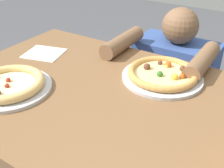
{
  "coord_description": "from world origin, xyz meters",
  "views": [
    {
      "loc": [
        0.41,
        -0.65,
        1.26
      ],
      "look_at": [
        -0.02,
        0.02,
        0.78
      ],
      "focal_mm": 43.77,
      "sensor_mm": 36.0,
      "label": 1
    }
  ],
  "objects": [
    {
      "name": "dining_table",
      "position": [
        0.0,
        0.0,
        0.63
      ],
      "size": [
        1.26,
        0.78,
        0.75
      ],
      "color": "brown",
      "rests_on": "ground"
    },
    {
      "name": "pizza_near",
      "position": [
        -0.33,
        -0.16,
        0.77
      ],
      "size": [
        0.29,
        0.29,
        0.04
      ],
      "color": "#B7B7BC",
      "rests_on": "dining_table"
    },
    {
      "name": "pizza_far",
      "position": [
        0.09,
        0.2,
        0.77
      ],
      "size": [
        0.3,
        0.3,
        0.04
      ],
      "color": "#B7B7BC",
      "rests_on": "dining_table"
    },
    {
      "name": "paper_napkin",
      "position": [
        -0.44,
        0.12,
        0.75
      ],
      "size": [
        0.19,
        0.18,
        0.0
      ],
      "primitive_type": "cube",
      "rotation": [
        0.0,
        0.0,
        0.27
      ],
      "color": "white",
      "rests_on": "dining_table"
    },
    {
      "name": "diner_seated",
      "position": [
        0.01,
        0.58,
        0.4
      ],
      "size": [
        0.43,
        0.53,
        0.92
      ],
      "color": "#333847",
      "rests_on": "ground"
    }
  ]
}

